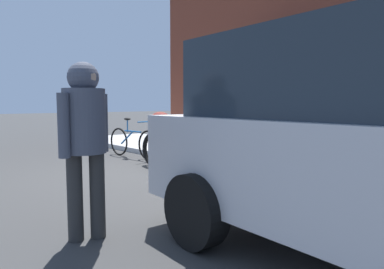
# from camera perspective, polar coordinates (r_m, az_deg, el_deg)

# --- Properties ---
(ground_plane) EXTENTS (80.00, 80.00, 0.00)m
(ground_plane) POSITION_cam_1_polar(r_m,az_deg,el_deg) (6.47, -7.93, -6.18)
(ground_plane) COLOR #363636
(touring_motorcycle) EXTENTS (2.23, 0.68, 1.42)m
(touring_motorcycle) POSITION_cam_1_polar(r_m,az_deg,el_deg) (6.46, -3.00, -0.65)
(touring_motorcycle) COLOR black
(touring_motorcycle) RESTS_ON ground_plane
(parked_bicycle) EXTENTS (1.76, 0.48, 0.92)m
(parked_bicycle) POSITION_cam_1_polar(r_m,az_deg,el_deg) (8.20, -9.63, -1.21)
(parked_bicycle) COLOR black
(parked_bicycle) RESTS_ON ground_plane
(pedestrian_walking) EXTENTS (0.48, 0.53, 1.63)m
(pedestrian_walking) POSITION_cam_1_polar(r_m,az_deg,el_deg) (3.33, -17.07, 0.76)
(pedestrian_walking) COLOR #2C2C2C
(pedestrian_walking) RESTS_ON ground_plane
(sandwich_board_sign) EXTENTS (0.55, 0.40, 0.88)m
(sandwich_board_sign) POSITION_cam_1_polar(r_m,az_deg,el_deg) (8.75, 2.09, 0.54)
(sandwich_board_sign) COLOR black
(sandwich_board_sign) RESTS_ON sidewalk_curb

